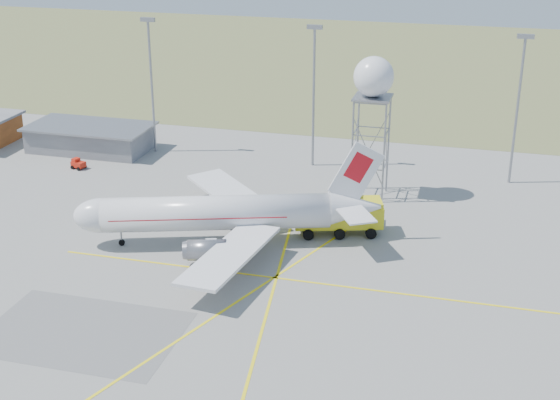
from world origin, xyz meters
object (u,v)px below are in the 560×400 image
(radar_tower, at_px, (372,120))
(fire_truck, at_px, (341,217))
(baggage_tug, at_px, (78,165))
(airliner_main, at_px, (222,214))

(radar_tower, relative_size, fire_truck, 1.71)
(fire_truck, bearing_deg, baggage_tug, 145.85)
(radar_tower, xyz_separation_m, baggage_tug, (-42.54, -0.56, -9.85))
(radar_tower, distance_m, fire_truck, 15.53)
(airliner_main, bearing_deg, baggage_tug, -51.76)
(airliner_main, height_order, radar_tower, radar_tower)
(airliner_main, height_order, fire_truck, airliner_main)
(airliner_main, distance_m, baggage_tug, 34.39)
(airliner_main, xyz_separation_m, radar_tower, (13.87, 19.31, 6.76))
(airliner_main, relative_size, baggage_tug, 15.47)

